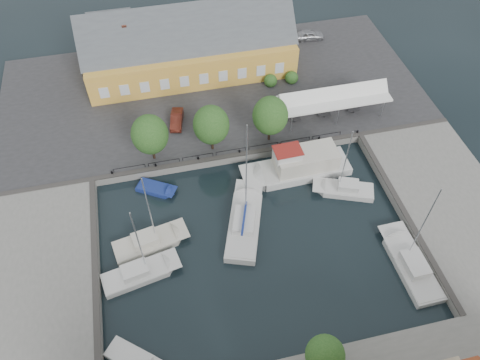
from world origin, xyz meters
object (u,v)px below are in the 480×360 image
Objects in this scene: warehouse at (185,48)px; east_boat_a at (344,190)px; center_sailboat at (245,223)px; trawler at (300,166)px; west_boat_b at (149,243)px; tent_canopy at (334,99)px; car_red at (177,119)px; launch_sw at (133,359)px; west_boat_c at (140,274)px; launch_nw at (156,189)px; car_silver at (309,35)px; east_boat_c at (410,265)px.

east_boat_a is (14.05, -25.50, -4.17)m from warehouse.
center_sailboat is 10.00m from trawler.
east_boat_a is at bearing 5.28° from west_boat_b.
tent_canopy is 19.86m from car_red.
launch_sw is (-7.96, -28.17, -1.58)m from car_red.
warehouse is 7.04× the size of car_red.
warehouse is 23.93m from trawler.
tent_canopy reaches higher than car_red.
warehouse reaches higher than west_boat_c.
west_boat_c reaches higher than car_red.
launch_nw is (1.45, 7.15, -0.17)m from west_boat_b.
launch_nw is (4.10, 18.72, -0.00)m from launch_sw.
car_red is (-22.21, -14.14, -0.08)m from car_silver.
tent_canopy is 2.71× the size of launch_sw.
east_boat_a is 21.47m from launch_nw.
launch_sw is at bearing -137.42° from tent_canopy.
east_boat_a is at bearing 105.36° from east_boat_c.
east_boat_c is at bearing 6.17° from launch_sw.
east_boat_a is 0.84× the size of east_boat_c.
center_sailboat is 2.97× the size of launch_nw.
car_red is 0.38× the size of west_boat_c.
car_silver is (19.26, 3.18, -2.68)m from warehouse.
warehouse is at bearing 73.30° from west_boat_b.
warehouse is 29.07m from west_boat_b.
east_boat_c reaches higher than east_boat_a.
car_silver is (2.67, 17.03, -1.94)m from tent_canopy.
tent_canopy is 3.19× the size of car_silver.
launch_nw is at bearing -108.45° from warehouse.
warehouse is 19.71m from car_silver.
center_sailboat is at bearing -170.97° from east_boat_a.
west_boat_b reaches higher than tent_canopy.
launch_sw is (-1.34, -8.13, -0.17)m from west_boat_c.
warehouse is at bearing 114.87° from trawler.
trawler reaches higher than launch_sw.
west_boat_b is (-5.32, -16.60, -1.41)m from car_red.
car_red is at bearing 140.81° from trawler.
west_boat_b is at bearing -106.70° from warehouse.
car_red reaches higher than launch_sw.
warehouse is 2.04× the size of tent_canopy.
west_boat_b is at bearing -151.14° from tent_canopy.
warehouse is 2.86× the size of east_boat_a.
west_boat_b is at bearing -174.72° from east_boat_a.
east_boat_c is 28.04m from launch_sw.
launch_sw is (-10.91, -39.13, -4.34)m from warehouse.
east_boat_a is at bearing -44.43° from trawler.
car_red is at bearing 106.52° from center_sailboat.
car_red is at bearing 71.71° from west_boat_c.
trawler is at bearing 36.46° from center_sailboat.
trawler is at bearing 25.96° from west_boat_c.
west_boat_c is at bearing -95.65° from car_red.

